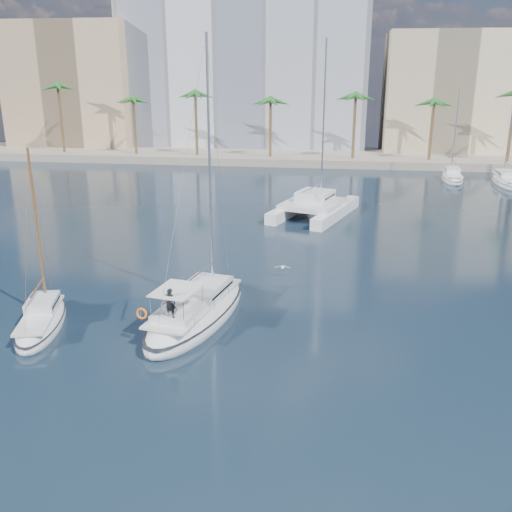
# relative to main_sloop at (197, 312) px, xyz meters

# --- Properties ---
(ground) EXTENTS (160.00, 160.00, 0.00)m
(ground) POSITION_rel_main_sloop_xyz_m (3.12, 1.59, -0.52)
(ground) COLOR black
(ground) RESTS_ON ground
(quay) EXTENTS (120.00, 14.00, 1.20)m
(quay) POSITION_rel_main_sloop_xyz_m (3.12, 62.59, 0.08)
(quay) COLOR gray
(quay) RESTS_ON ground
(building_modern) EXTENTS (42.00, 16.00, 28.00)m
(building_modern) POSITION_rel_main_sloop_xyz_m (-8.88, 74.59, 13.48)
(building_modern) COLOR silver
(building_modern) RESTS_ON ground
(building_tan_left) EXTENTS (22.00, 14.00, 22.00)m
(building_tan_left) POSITION_rel_main_sloop_xyz_m (-38.88, 70.59, 10.48)
(building_tan_left) COLOR tan
(building_tan_left) RESTS_ON ground
(building_beige) EXTENTS (20.00, 14.00, 20.00)m
(building_beige) POSITION_rel_main_sloop_xyz_m (25.12, 71.59, 9.48)
(building_beige) COLOR beige
(building_beige) RESTS_ON ground
(palm_left) EXTENTS (3.60, 3.60, 12.30)m
(palm_left) POSITION_rel_main_sloop_xyz_m (-30.88, 58.59, 9.76)
(palm_left) COLOR brown
(palm_left) RESTS_ON ground
(palm_centre) EXTENTS (3.60, 3.60, 12.30)m
(palm_centre) POSITION_rel_main_sloop_xyz_m (3.12, 58.59, 9.76)
(palm_centre) COLOR brown
(palm_centre) RESTS_ON ground
(main_sloop) EXTENTS (5.70, 11.87, 16.91)m
(main_sloop) POSITION_rel_main_sloop_xyz_m (0.00, 0.00, 0.00)
(main_sloop) COLOR white
(main_sloop) RESTS_ON ground
(small_sloop) EXTENTS (4.17, 7.78, 10.68)m
(small_sloop) POSITION_rel_main_sloop_xyz_m (-8.58, -2.31, -0.12)
(small_sloop) COLOR white
(small_sloop) RESTS_ON ground
(catamaran) EXTENTS (9.13, 12.86, 17.01)m
(catamaran) POSITION_rel_main_sloop_xyz_m (5.68, 26.48, 0.61)
(catamaran) COLOR white
(catamaran) RESTS_ON ground
(seagull) EXTENTS (1.16, 0.50, 0.21)m
(seagull) POSITION_rel_main_sloop_xyz_m (4.29, 8.04, 0.22)
(seagull) COLOR silver
(seagull) RESTS_ON ground
(moored_yacht_a) EXTENTS (3.37, 9.52, 11.90)m
(moored_yacht_a) POSITION_rel_main_sloop_xyz_m (23.12, 48.59, -0.52)
(moored_yacht_a) COLOR white
(moored_yacht_a) RESTS_ON ground
(moored_yacht_b) EXTENTS (3.32, 10.83, 13.72)m
(moored_yacht_b) POSITION_rel_main_sloop_xyz_m (29.62, 46.59, -0.52)
(moored_yacht_b) COLOR white
(moored_yacht_b) RESTS_ON ground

